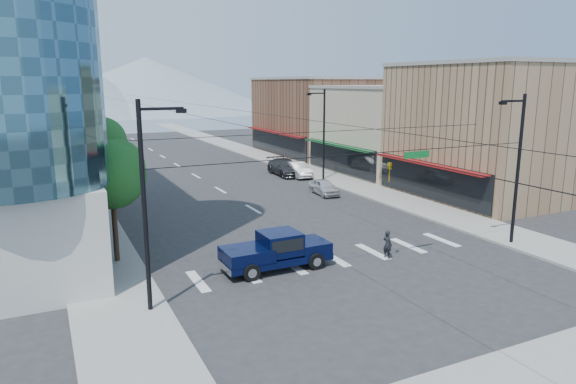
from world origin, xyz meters
The scene contains 22 objects.
ground centered at (0.00, 0.00, 0.00)m, with size 160.00×160.00×0.00m, color #28282B.
sidewalk_left centered at (-12.00, 40.00, 0.07)m, with size 4.00×120.00×0.15m, color gray.
sidewalk_right centered at (12.00, 40.00, 0.07)m, with size 4.00×120.00×0.15m, color gray.
sidewalk_cross centered at (0.00, -12.00, 0.07)m, with size 28.00×4.00×0.15m, color gray.
shop_near centered at (20.00, 10.00, 5.50)m, with size 12.00×14.00×11.00m, color #8C6B4C.
shop_mid centered at (20.00, 24.00, 4.50)m, with size 12.00×14.00×9.00m, color tan.
shop_far centered at (20.00, 40.00, 5.00)m, with size 12.00×18.00×10.00m, color brown.
clock_tower centered at (-16.50, 62.00, 10.64)m, with size 4.80×4.80×20.40m.
mountain_left centered at (-15.00, 150.00, 11.00)m, with size 80.00×80.00×22.00m, color gray.
mountain_right centered at (20.00, 160.00, 9.00)m, with size 90.00×90.00×18.00m, color gray.
tree_near centered at (-11.07, 6.10, 4.99)m, with size 3.65×3.64×6.71m.
tree_midnear centered at (-11.07, 13.10, 5.59)m, with size 4.09×4.09×7.52m.
tree_midfar centered at (-11.07, 20.10, 4.99)m, with size 3.65×3.64×6.71m.
tree_far centered at (-11.07, 27.10, 5.59)m, with size 4.09×4.09×7.52m.
signal_rig centered at (0.19, -1.00, 4.64)m, with size 21.80×0.20×9.00m.
lamp_pole_nw centered at (-10.67, 30.00, 4.94)m, with size 2.00×0.25×9.00m.
lamp_pole_ne centered at (10.67, 22.00, 4.94)m, with size 2.00×0.25×9.00m.
pickup_truck centered at (-3.80, 1.42, 1.03)m, with size 5.90×2.36×1.99m.
pedestrian centered at (2.50, 0.24, 0.80)m, with size 0.58×0.38×1.60m, color black.
parked_car_near centered at (7.60, 16.26, 0.67)m, with size 1.58×3.94×1.34m, color silver.
parked_car_mid centered at (9.40, 24.92, 0.77)m, with size 1.62×4.65×1.53m, color silver.
parked_car_far centered at (8.66, 26.43, 0.84)m, with size 2.37×5.82×1.69m, color #2D2C2F.
Camera 1 is at (-14.38, -21.91, 9.64)m, focal length 32.00 mm.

